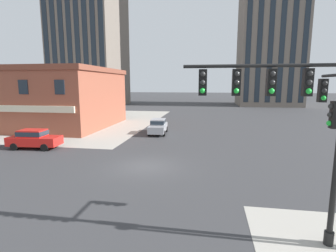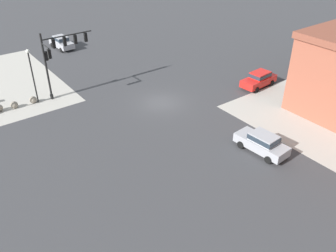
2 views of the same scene
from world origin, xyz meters
TOP-DOWN VIEW (x-y plane):
  - ground_plane at (0.00, 0.00)m, footprint 320.00×320.00m
  - traffic_signal_main at (7.33, -7.35)m, footprint 5.37×2.09m
  - bollard_sphere_curb_a at (10.47, -7.75)m, footprint 0.71×0.71m
  - bollard_sphere_curb_b at (12.34, -7.78)m, footprint 0.71×0.71m
  - street_lamp_corner_near at (10.00, -7.73)m, footprint 0.36×0.36m
  - car_main_northbound_near at (-20.88, 3.15)m, footprint 4.44×1.97m
  - car_main_northbound_far at (-10.94, 3.28)m, footprint 4.52×2.14m
  - car_main_southbound_near at (1.60, -21.74)m, footprint 2.17×4.53m
  - car_main_southbound_far at (-1.54, 11.81)m, footprint 2.14×4.52m

SIDE VIEW (x-z plane):
  - ground_plane at x=0.00m, z-range 0.00..0.00m
  - bollard_sphere_curb_a at x=10.47m, z-range 0.00..0.71m
  - bollard_sphere_curb_b at x=12.34m, z-range 0.00..0.71m
  - car_main_northbound_near at x=-20.88m, z-range 0.08..1.76m
  - car_main_northbound_far at x=-10.94m, z-range 0.08..1.76m
  - car_main_southbound_near at x=1.60m, z-range 0.08..1.76m
  - car_main_southbound_far at x=-1.54m, z-range 0.08..1.76m
  - street_lamp_corner_near at x=10.00m, z-range 0.69..6.27m
  - traffic_signal_main at x=7.33m, z-range 1.22..8.12m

